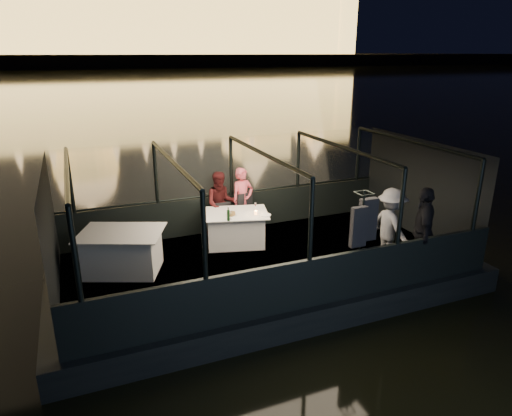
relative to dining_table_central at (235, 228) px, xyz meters
name	(u,v)px	position (x,y,z in m)	size (l,w,h in m)	color
river_water	(87,80)	(0.25, 78.96, -0.89)	(500.00, 500.00, 0.00)	black
boat_hull	(263,281)	(0.25, -1.04, -0.89)	(8.60, 4.40, 1.00)	black
boat_deck	(263,261)	(0.25, -1.04, -0.41)	(8.00, 4.00, 0.04)	black
gunwale_port	(232,212)	(0.25, 0.96, 0.06)	(8.00, 0.08, 0.90)	black
gunwale_starboard	(309,283)	(0.25, -3.04, 0.06)	(8.00, 0.08, 0.90)	black
cabin_glass_port	(231,166)	(0.25, 0.96, 1.21)	(8.00, 0.02, 1.40)	#99B2B2
cabin_glass_starboard	(311,220)	(0.25, -3.04, 1.21)	(8.00, 0.02, 1.40)	#99B2B2
cabin_roof_glass	(264,154)	(0.25, -1.04, 1.91)	(8.00, 4.00, 0.02)	#99B2B2
end_wall_fore	(51,237)	(-3.75, -1.04, 0.76)	(0.02, 4.00, 2.30)	black
end_wall_aft	(420,189)	(4.25, -1.04, 0.76)	(0.02, 4.00, 2.30)	black
canopy_ribs	(263,209)	(0.25, -1.04, 0.76)	(8.00, 4.00, 2.30)	black
embankment	(72,61)	(0.25, 208.96, 0.11)	(400.00, 140.00, 6.00)	#423D33
dining_table_central	(235,228)	(0.00, 0.00, 0.00)	(1.45, 1.05, 0.77)	silver
dining_table_aft	(123,254)	(-2.54, -0.46, 0.00)	(1.60, 1.16, 0.85)	silver
chair_port_left	(225,220)	(-0.09, 0.45, 0.06)	(0.38, 0.38, 0.82)	black
chair_port_right	(248,217)	(0.48, 0.45, 0.06)	(0.46, 0.46, 0.98)	black
coat_stand	(360,243)	(1.42, -2.79, 0.51)	(0.53, 0.42, 1.91)	black
person_woman_coral	(243,202)	(0.45, 0.72, 0.36)	(0.57, 0.38, 1.59)	#F05765
person_man_maroon	(221,205)	(-0.11, 0.72, 0.36)	(0.74, 0.58, 1.55)	#3E1112
passenger_stripe	(391,224)	(2.64, -2.09, 0.47)	(1.05, 0.59, 1.62)	white
passenger_dark	(422,233)	(2.93, -2.69, 0.47)	(1.05, 0.44, 1.78)	black
wine_bottle	(228,214)	(-0.30, -0.42, 0.53)	(0.06, 0.06, 0.30)	#123313
bread_basket	(231,214)	(-0.14, -0.14, 0.42)	(0.19, 0.19, 0.08)	brown
amber_candle	(256,213)	(0.38, -0.29, 0.42)	(0.06, 0.06, 0.08)	#FF913F
plate_near	(265,215)	(0.56, -0.41, 0.39)	(0.26, 0.26, 0.02)	white
plate_far	(233,215)	(-0.11, -0.13, 0.39)	(0.21, 0.21, 0.01)	silver
wine_glass_white	(230,215)	(-0.24, -0.37, 0.48)	(0.06, 0.06, 0.19)	white
wine_glass_red	(255,207)	(0.47, -0.06, 0.48)	(0.06, 0.06, 0.19)	white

